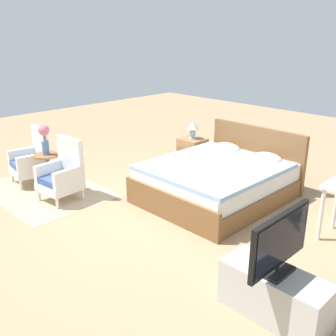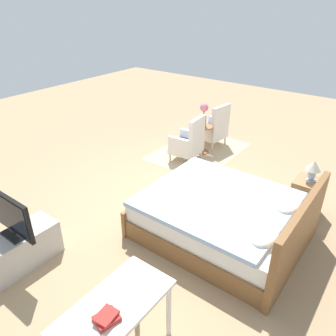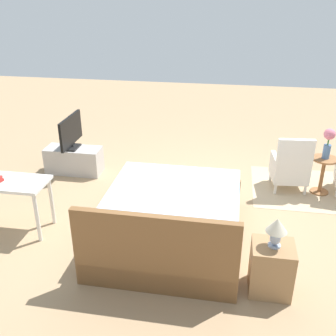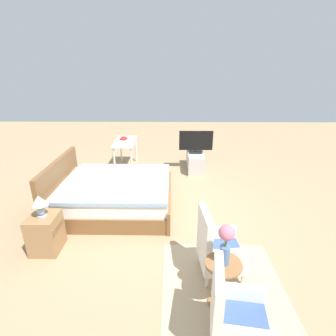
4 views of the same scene
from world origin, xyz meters
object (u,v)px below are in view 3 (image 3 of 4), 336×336
bed (170,220)px  tv_flatscreen (71,132)px  armchair_by_window_right (290,168)px  vanity_desk (8,188)px  nightstand (271,268)px  table_lamp (277,228)px  flower_vase (329,140)px  side_table (323,171)px  tv_stand (74,160)px

bed → tv_flatscreen: (1.99, -1.73, 0.45)m
armchair_by_window_right → vanity_desk: bearing=25.2°
nightstand → tv_flatscreen: 4.06m
table_lamp → tv_flatscreen: bearing=-37.6°
flower_vase → tv_flatscreen: size_ratio=0.57×
nightstand → vanity_desk: (3.33, -0.64, 0.33)m
table_lamp → vanity_desk: table_lamp is taller
bed → table_lamp: bed is taller
side_table → table_lamp: (0.94, 2.40, 0.42)m
flower_vase → tv_stand: flower_vase is taller
side_table → table_lamp: bearing=68.7°
table_lamp → tv_stand: bearing=-37.6°
tv_flatscreen → bed: bearing=139.0°
table_lamp → side_table: bearing=-111.3°
nightstand → tv_stand: (3.19, -2.46, -0.06)m
table_lamp → tv_stand: table_lamp is taller
armchair_by_window_right → bed: bearing=45.7°
bed → armchair_by_window_right: size_ratio=2.30×
flower_vase → armchair_by_window_right: bearing=-2.6°
tv_stand → bed: bearing=139.0°
vanity_desk → tv_flatscreen: bearing=-94.2°
table_lamp → vanity_desk: 3.39m
table_lamp → armchair_by_window_right: bearing=-100.4°
armchair_by_window_right → tv_stand: (3.64, -0.04, -0.16)m
side_table → nightstand: side_table is taller
tv_stand → tv_flatscreen: tv_flatscreen is taller
flower_vase → vanity_desk: size_ratio=0.46×
flower_vase → tv_stand: (4.13, -0.06, -0.66)m
bed → nightstand: bearing=148.8°
flower_vase → table_lamp: 2.58m
tv_stand → tv_flatscreen: size_ratio=1.14×
flower_vase → vanity_desk: (4.26, 1.75, -0.27)m
armchair_by_window_right → table_lamp: armchair_by_window_right is taller
nightstand → vanity_desk: bearing=-10.9°
tv_stand → tv_flatscreen: bearing=-0.0°
side_table → tv_stand: bearing=-0.8°
nightstand → tv_stand: nightstand is taller
nightstand → tv_flatscreen: (3.20, -2.46, 0.46)m
side_table → bed: bearing=38.0°
side_table → nightstand: bearing=68.7°
bed → tv_stand: bearing=-41.0°
tv_stand → vanity_desk: vanity_desk is taller
flower_vase → tv_stand: 4.18m
bed → vanity_desk: 2.15m
armchair_by_window_right → vanity_desk: armchair_by_window_right is taller
armchair_by_window_right → table_lamp: bearing=79.6°
bed → flower_vase: size_ratio=4.43×
side_table → flower_vase: size_ratio=1.25×
bed → table_lamp: (-1.20, 0.73, 0.49)m
tv_flatscreen → tv_stand: bearing=180.0°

